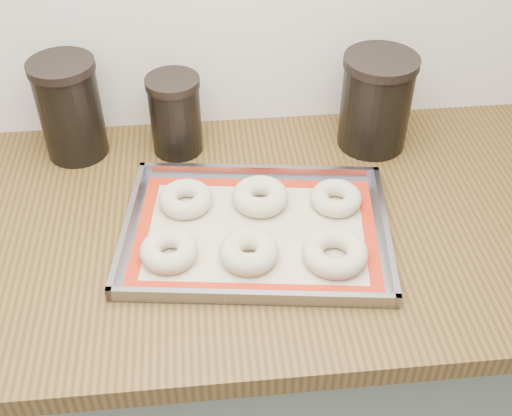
{
  "coord_description": "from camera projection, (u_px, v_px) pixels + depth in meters",
  "views": [
    {
      "loc": [
        -0.02,
        0.82,
        1.68
      ],
      "look_at": [
        0.07,
        1.63,
        0.96
      ],
      "focal_mm": 45.0,
      "sensor_mm": 36.0,
      "label": 1
    }
  ],
  "objects": [
    {
      "name": "canister_right",
      "position": [
        376.0,
        102.0,
        1.27
      ],
      "size": [
        0.15,
        0.15,
        0.2
      ],
      "color": "black",
      "rests_on": "countertop"
    },
    {
      "name": "baking_mat",
      "position": [
        256.0,
        232.0,
        1.12
      ],
      "size": [
        0.45,
        0.34,
        0.0
      ],
      "rotation": [
        0.0,
        0.0,
        -0.13
      ],
      "color": "#C6B793",
      "rests_on": "baking_tray"
    },
    {
      "name": "bagel_front_right",
      "position": [
        335.0,
        253.0,
        1.06
      ],
      "size": [
        0.14,
        0.14,
        0.04
      ],
      "primitive_type": "torus",
      "rotation": [
        0.0,
        0.0,
        -0.3
      ],
      "color": "beige",
      "rests_on": "baking_mat"
    },
    {
      "name": "bagel_front_mid",
      "position": [
        249.0,
        252.0,
        1.06
      ],
      "size": [
        0.13,
        0.13,
        0.04
      ],
      "primitive_type": "torus",
      "rotation": [
        0.0,
        0.0,
        -0.39
      ],
      "color": "beige",
      "rests_on": "baking_mat"
    },
    {
      "name": "canister_mid",
      "position": [
        175.0,
        115.0,
        1.27
      ],
      "size": [
        0.11,
        0.11,
        0.16
      ],
      "color": "black",
      "rests_on": "countertop"
    },
    {
      "name": "bagel_front_left",
      "position": [
        169.0,
        251.0,
        1.06
      ],
      "size": [
        0.12,
        0.12,
        0.03
      ],
      "primitive_type": "torus",
      "rotation": [
        0.0,
        0.0,
        -0.33
      ],
      "color": "beige",
      "rests_on": "baking_mat"
    },
    {
      "name": "cabinet",
      "position": [
        225.0,
        373.0,
        1.46
      ],
      "size": [
        3.0,
        0.65,
        0.86
      ],
      "primitive_type": "cube",
      "color": "#60675B",
      "rests_on": "floor"
    },
    {
      "name": "canister_left",
      "position": [
        70.0,
        109.0,
        1.25
      ],
      "size": [
        0.13,
        0.13,
        0.2
      ],
      "color": "black",
      "rests_on": "countertop"
    },
    {
      "name": "bagel_back_mid",
      "position": [
        260.0,
        196.0,
        1.17
      ],
      "size": [
        0.14,
        0.14,
        0.04
      ],
      "primitive_type": "torus",
      "rotation": [
        0.0,
        0.0,
        -0.43
      ],
      "color": "beige",
      "rests_on": "baking_mat"
    },
    {
      "name": "baking_tray",
      "position": [
        256.0,
        231.0,
        1.12
      ],
      "size": [
        0.5,
        0.39,
        0.03
      ],
      "rotation": [
        0.0,
        0.0,
        -0.13
      ],
      "color": "gray",
      "rests_on": "countertop"
    },
    {
      "name": "bagel_back_left",
      "position": [
        186.0,
        199.0,
        1.17
      ],
      "size": [
        0.11,
        0.11,
        0.03
      ],
      "primitive_type": "torus",
      "rotation": [
        0.0,
        0.0,
        -0.18
      ],
      "color": "beige",
      "rests_on": "baking_mat"
    },
    {
      "name": "bagel_back_right",
      "position": [
        336.0,
        198.0,
        1.17
      ],
      "size": [
        0.13,
        0.13,
        0.03
      ],
      "primitive_type": "torus",
      "rotation": [
        0.0,
        0.0,
        -0.45
      ],
      "color": "beige",
      "rests_on": "baking_mat"
    },
    {
      "name": "countertop",
      "position": [
        218.0,
        229.0,
        1.17
      ],
      "size": [
        3.06,
        0.68,
        0.04
      ],
      "primitive_type": "cube",
      "color": "brown",
      "rests_on": "cabinet"
    }
  ]
}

